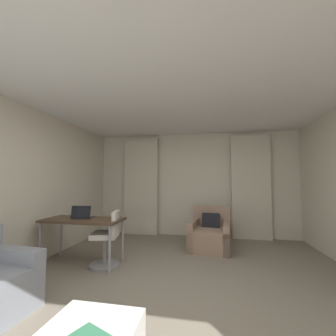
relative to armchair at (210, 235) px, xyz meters
name	(u,v)px	position (x,y,z in m)	size (l,w,h in m)	color
ground_plane	(178,302)	(-0.40, -2.02, -0.28)	(12.00, 12.00, 0.00)	gray
wall_window	(194,184)	(-0.40, 1.01, 1.02)	(5.12, 0.06, 2.60)	beige
ceiling	(177,78)	(-0.40, -2.02, 2.35)	(5.12, 6.12, 0.06)	white
curtain_left_panel	(141,186)	(-1.77, 0.88, 0.97)	(0.90, 0.06, 2.50)	beige
curtain_right_panel	(251,186)	(0.98, 0.88, 0.97)	(0.90, 0.06, 2.50)	beige
armchair	(210,235)	(0.00, 0.00, 0.00)	(0.89, 0.95, 0.83)	#997A66
desk	(83,223)	(-2.10, -1.21, 0.40)	(1.30, 0.60, 0.75)	#4C3828
desk_chair	(107,241)	(-1.67, -1.21, 0.11)	(0.48, 0.48, 0.88)	gray
laptop	(83,216)	(-2.14, -1.19, 0.51)	(0.36, 0.30, 0.22)	#2D2D33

